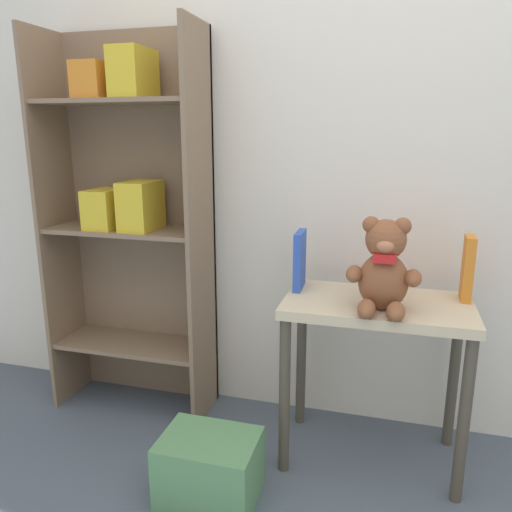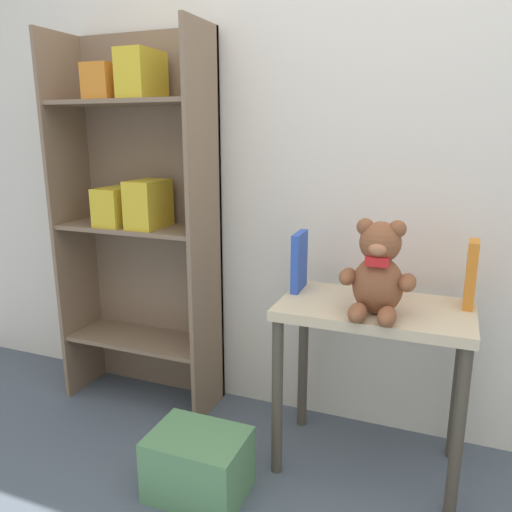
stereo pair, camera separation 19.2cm
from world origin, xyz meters
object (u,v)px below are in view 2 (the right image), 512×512
object	(u,v)px
bookshelf_side	(140,205)
storage_bin	(198,464)
display_table	(373,335)
teddy_bear	(378,273)
book_standing_orange	(471,274)
book_standing_blue	(299,261)
book_standing_pink	(380,274)

from	to	relation	value
bookshelf_side	storage_bin	bearing A→B (deg)	-44.30
display_table	teddy_bear	size ratio (longest dim) A/B	2.08
display_table	book_standing_orange	size ratio (longest dim) A/B	2.82
display_table	book_standing_blue	distance (m)	0.38
bookshelf_side	book_standing_blue	size ratio (longest dim) A/B	7.35
teddy_bear	book_standing_blue	bearing A→B (deg)	151.88
book_standing_blue	display_table	bearing A→B (deg)	-16.25
bookshelf_side	book_standing_blue	distance (m)	0.77
teddy_bear	book_standing_pink	bearing A→B (deg)	95.09
book_standing_blue	storage_bin	distance (m)	0.81
storage_bin	bookshelf_side	bearing A→B (deg)	135.70
book_standing_orange	storage_bin	distance (m)	1.14
book_standing_blue	book_standing_pink	size ratio (longest dim) A/B	1.20
book_standing_orange	display_table	bearing A→B (deg)	-160.30
book_standing_orange	bookshelf_side	bearing A→B (deg)	179.17
display_table	storage_bin	distance (m)	0.76
book_standing_orange	book_standing_blue	bearing A→B (deg)	-176.35
bookshelf_side	book_standing_orange	xyz separation A→B (m)	(1.35, -0.05, -0.16)
display_table	book_standing_pink	bearing A→B (deg)	90.00
book_standing_blue	storage_bin	world-z (taller)	book_standing_blue
storage_bin	book_standing_pink	bearing A→B (deg)	41.44
bookshelf_side	teddy_bear	bearing A→B (deg)	-12.95
book_standing_pink	book_standing_blue	bearing A→B (deg)	-177.10
bookshelf_side	teddy_bear	distance (m)	1.10
display_table	book_standing_blue	size ratio (longest dim) A/B	2.98
display_table	book_standing_orange	world-z (taller)	book_standing_orange
bookshelf_side	book_standing_blue	xyz separation A→B (m)	(0.75, -0.08, -0.16)
display_table	book_standing_orange	bearing A→B (deg)	18.26
bookshelf_side	book_standing_orange	distance (m)	1.36
teddy_bear	storage_bin	size ratio (longest dim) A/B	0.98
display_table	book_standing_orange	xyz separation A→B (m)	(0.30, 0.10, 0.23)
display_table	book_standing_pink	world-z (taller)	book_standing_pink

